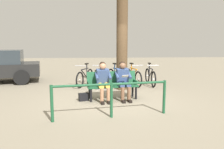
{
  "coord_description": "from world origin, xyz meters",
  "views": [
    {
      "loc": [
        0.54,
        6.53,
        1.76
      ],
      "look_at": [
        -0.03,
        -0.36,
        0.75
      ],
      "focal_mm": 34.09,
      "sensor_mm": 36.0,
      "label": 1
    }
  ],
  "objects_px": {
    "bicycle_red": "(133,77)",
    "bicycle_green": "(101,77)",
    "litter_bin": "(99,80)",
    "bicycle_black": "(117,77)",
    "person_companion": "(103,79)",
    "tree_trunk": "(122,42)",
    "handbag": "(84,97)",
    "bicycle_blue": "(150,77)",
    "bicycle_purple": "(85,77)",
    "bench": "(112,83)",
    "person_reading": "(123,79)"
  },
  "relations": [
    {
      "from": "tree_trunk",
      "to": "bicycle_green",
      "type": "xyz_separation_m",
      "value": [
        0.8,
        -0.85,
        -1.47
      ]
    },
    {
      "from": "person_companion",
      "to": "tree_trunk",
      "type": "height_order",
      "value": "tree_trunk"
    },
    {
      "from": "handbag",
      "to": "litter_bin",
      "type": "distance_m",
      "value": 1.78
    },
    {
      "from": "handbag",
      "to": "bicycle_black",
      "type": "height_order",
      "value": "bicycle_black"
    },
    {
      "from": "litter_bin",
      "to": "bicycle_green",
      "type": "xyz_separation_m",
      "value": [
        -0.08,
        -0.79,
        -0.01
      ]
    },
    {
      "from": "handbag",
      "to": "bicycle_purple",
      "type": "distance_m",
      "value": 2.41
    },
    {
      "from": "handbag",
      "to": "bicycle_blue",
      "type": "bearing_deg",
      "value": -139.05
    },
    {
      "from": "bicycle_green",
      "to": "bicycle_purple",
      "type": "height_order",
      "value": "same"
    },
    {
      "from": "bicycle_black",
      "to": "bicycle_blue",
      "type": "bearing_deg",
      "value": 65.35
    },
    {
      "from": "handbag",
      "to": "bicycle_purple",
      "type": "relative_size",
      "value": 0.19
    },
    {
      "from": "litter_bin",
      "to": "bicycle_red",
      "type": "height_order",
      "value": "bicycle_red"
    },
    {
      "from": "handbag",
      "to": "bicycle_green",
      "type": "distance_m",
      "value": 2.56
    },
    {
      "from": "handbag",
      "to": "bicycle_blue",
      "type": "relative_size",
      "value": 0.18
    },
    {
      "from": "person_companion",
      "to": "bicycle_black",
      "type": "bearing_deg",
      "value": -114.2
    },
    {
      "from": "bicycle_blue",
      "to": "bicycle_green",
      "type": "distance_m",
      "value": 2.12
    },
    {
      "from": "bench",
      "to": "handbag",
      "type": "xyz_separation_m",
      "value": [
        0.91,
        0.21,
        -0.39
      ]
    },
    {
      "from": "bench",
      "to": "bicycle_black",
      "type": "xyz_separation_m",
      "value": [
        -0.37,
        -2.14,
        -0.15
      ]
    },
    {
      "from": "bicycle_red",
      "to": "bicycle_black",
      "type": "xyz_separation_m",
      "value": [
        0.7,
        0.02,
        0.0
      ]
    },
    {
      "from": "tree_trunk",
      "to": "bicycle_blue",
      "type": "distance_m",
      "value": 2.11
    },
    {
      "from": "bicycle_blue",
      "to": "bicycle_green",
      "type": "relative_size",
      "value": 1.02
    },
    {
      "from": "person_reading",
      "to": "bicycle_green",
      "type": "relative_size",
      "value": 0.73
    },
    {
      "from": "bicycle_red",
      "to": "bicycle_green",
      "type": "bearing_deg",
      "value": -107.78
    },
    {
      "from": "bicycle_red",
      "to": "bicycle_green",
      "type": "height_order",
      "value": "same"
    },
    {
      "from": "person_reading",
      "to": "bicycle_blue",
      "type": "relative_size",
      "value": 0.71
    },
    {
      "from": "person_companion",
      "to": "bicycle_purple",
      "type": "relative_size",
      "value": 0.76
    },
    {
      "from": "bench",
      "to": "bicycle_red",
      "type": "distance_m",
      "value": 2.42
    },
    {
      "from": "bicycle_red",
      "to": "bicycle_purple",
      "type": "xyz_separation_m",
      "value": [
        2.03,
        -0.02,
        0.0
      ]
    },
    {
      "from": "bench",
      "to": "bicycle_black",
      "type": "relative_size",
      "value": 1.06
    },
    {
      "from": "bicycle_blue",
      "to": "bicycle_black",
      "type": "relative_size",
      "value": 1.08
    },
    {
      "from": "person_companion",
      "to": "bicycle_red",
      "type": "distance_m",
      "value": 2.76
    },
    {
      "from": "bicycle_blue",
      "to": "bicycle_red",
      "type": "xyz_separation_m",
      "value": [
        0.74,
        -0.02,
        0.0
      ]
    },
    {
      "from": "bicycle_black",
      "to": "bicycle_purple",
      "type": "relative_size",
      "value": 0.98
    },
    {
      "from": "litter_bin",
      "to": "bicycle_red",
      "type": "relative_size",
      "value": 0.45
    },
    {
      "from": "handbag",
      "to": "bicycle_purple",
      "type": "height_order",
      "value": "bicycle_purple"
    },
    {
      "from": "litter_bin",
      "to": "bicycle_black",
      "type": "distance_m",
      "value": 1.02
    },
    {
      "from": "person_companion",
      "to": "tree_trunk",
      "type": "distance_m",
      "value": 2.14
    },
    {
      "from": "tree_trunk",
      "to": "litter_bin",
      "type": "distance_m",
      "value": 1.7
    },
    {
      "from": "person_reading",
      "to": "handbag",
      "type": "xyz_separation_m",
      "value": [
        1.24,
        0.1,
        -0.54
      ]
    },
    {
      "from": "litter_bin",
      "to": "bicycle_black",
      "type": "bearing_deg",
      "value": -138.44
    },
    {
      "from": "bench",
      "to": "bicycle_blue",
      "type": "relative_size",
      "value": 0.98
    },
    {
      "from": "litter_bin",
      "to": "bicycle_red",
      "type": "bearing_deg",
      "value": -154.62
    },
    {
      "from": "bench",
      "to": "person_companion",
      "type": "relative_size",
      "value": 1.38
    },
    {
      "from": "litter_bin",
      "to": "bicycle_black",
      "type": "height_order",
      "value": "bicycle_black"
    },
    {
      "from": "person_reading",
      "to": "bicycle_purple",
      "type": "xyz_separation_m",
      "value": [
        1.29,
        -2.3,
        -0.31
      ]
    },
    {
      "from": "bicycle_red",
      "to": "bicycle_black",
      "type": "distance_m",
      "value": 0.7
    },
    {
      "from": "person_companion",
      "to": "litter_bin",
      "type": "relative_size",
      "value": 1.61
    },
    {
      "from": "bicycle_blue",
      "to": "litter_bin",
      "type": "bearing_deg",
      "value": -72.93
    },
    {
      "from": "person_reading",
      "to": "person_companion",
      "type": "relative_size",
      "value": 1.0
    },
    {
      "from": "bicycle_blue",
      "to": "bicycle_red",
      "type": "relative_size",
      "value": 1.02
    },
    {
      "from": "bicycle_green",
      "to": "bicycle_purple",
      "type": "xyz_separation_m",
      "value": [
        0.65,
        0.08,
        0.0
      ]
    }
  ]
}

